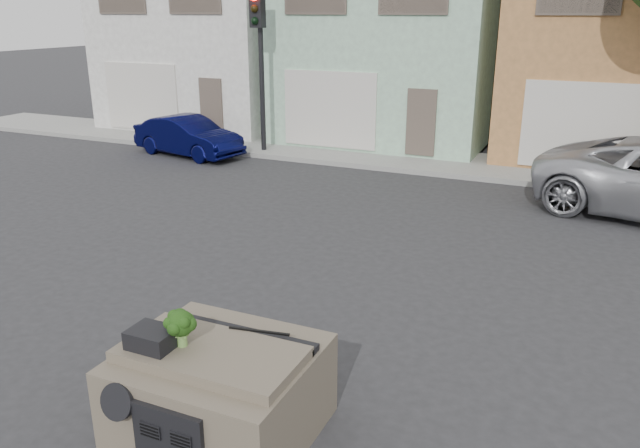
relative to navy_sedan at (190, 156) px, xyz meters
The scene contains 11 objects.
ground_plane 12.04m from the navy_sedan, 44.40° to the right, with size 120.00×120.00×0.00m, color #303033.
sidewalk 8.85m from the navy_sedan, 13.57° to the left, with size 40.00×3.00×0.15m, color gray.
townhouse_white 7.54m from the navy_sedan, 111.54° to the left, with size 7.20×8.20×7.55m, color silver.
townhouse_mint 8.79m from the navy_sedan, 49.98° to the left, with size 7.20×8.20×7.55m, color #A5D0B0.
townhouse_tan 14.49m from the navy_sedan, 25.74° to the left, with size 7.20×8.20×7.55m, color #B87E48.
navy_sedan is the anchor object (origin of this frame).
traffic_signal 3.48m from the navy_sedan, 27.10° to the left, with size 0.40×0.40×5.10m, color black.
car_dashboard 14.31m from the navy_sedan, 53.02° to the right, with size 2.00×1.80×1.12m, color #685D4C.
instrument_hump 14.30m from the navy_sedan, 55.73° to the right, with size 0.48×0.38×0.20m, color black.
wiper_arm 14.22m from the navy_sedan, 51.19° to the right, with size 0.70×0.03×0.02m, color black.
broccoli 14.35m from the navy_sedan, 54.52° to the right, with size 0.34×0.34×0.41m, color #19380E.
Camera 1 is at (3.39, -7.89, 4.47)m, focal length 35.00 mm.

